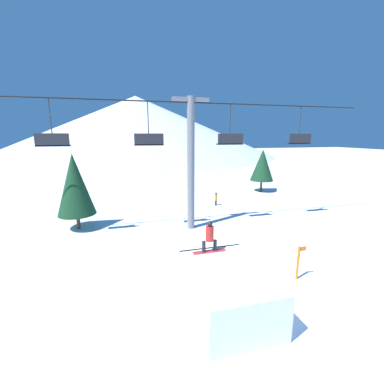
{
  "coord_description": "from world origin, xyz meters",
  "views": [
    {
      "loc": [
        -4.8,
        -7.61,
        6.37
      ],
      "look_at": [
        -1.38,
        5.1,
        3.45
      ],
      "focal_mm": 24.0,
      "sensor_mm": 36.0,
      "label": 1
    }
  ],
  "objects": [
    {
      "name": "snowboarder",
      "position": [
        -1.55,
        1.69,
        2.32
      ],
      "size": [
        1.4,
        0.33,
        1.33
      ],
      "color": "#B22D2D",
      "rests_on": "snow_ramp"
    },
    {
      "name": "mountain_ridge",
      "position": [
        0.0,
        78.12,
        9.16
      ],
      "size": [
        85.58,
        85.58,
        18.32
      ],
      "color": "silver",
      "rests_on": "ground_plane"
    },
    {
      "name": "distant_skier",
      "position": [
        3.31,
        14.02,
        0.67
      ],
      "size": [
        0.24,
        0.24,
        1.23
      ],
      "color": "black",
      "rests_on": "ground_plane"
    },
    {
      "name": "chairlift",
      "position": [
        -0.43,
        8.9,
        5.16
      ],
      "size": [
        25.67,
        0.49,
        8.8
      ],
      "color": "slate",
      "rests_on": "ground_plane"
    },
    {
      "name": "snow_ramp",
      "position": [
        -1.38,
        0.13,
        0.83
      ],
      "size": [
        2.69,
        3.94,
        1.65
      ],
      "color": "white",
      "rests_on": "ground_plane"
    },
    {
      "name": "trail_marker",
      "position": [
        2.53,
        1.31,
        0.84
      ],
      "size": [
        0.41,
        0.1,
        1.57
      ],
      "color": "orange",
      "rests_on": "ground_plane"
    },
    {
      "name": "ground_plane",
      "position": [
        0.0,
        0.0,
        0.0
      ],
      "size": [
        220.0,
        220.0,
        0.0
      ],
      "primitive_type": "plane",
      "color": "white"
    },
    {
      "name": "pine_tree_near",
      "position": [
        -8.03,
        10.82,
        3.13
      ],
      "size": [
        2.49,
        2.49,
        5.23
      ],
      "color": "#4C3823",
      "rests_on": "ground_plane"
    },
    {
      "name": "pine_tree_far",
      "position": [
        10.48,
        18.41,
        3.06
      ],
      "size": [
        2.6,
        2.6,
        4.84
      ],
      "color": "#4C3823",
      "rests_on": "ground_plane"
    }
  ]
}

